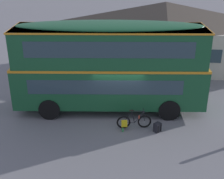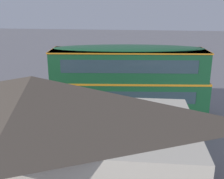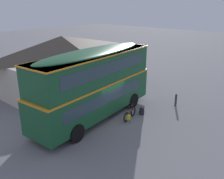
# 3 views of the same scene
# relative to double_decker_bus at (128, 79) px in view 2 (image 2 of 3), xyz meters

# --- Properties ---
(ground_plane) EXTENTS (120.00, 120.00, 0.00)m
(ground_plane) POSITION_rel_double_decker_bus_xyz_m (0.57, -0.52, -2.64)
(ground_plane) COLOR slate
(double_decker_bus) EXTENTS (10.13, 3.46, 4.79)m
(double_decker_bus) POSITION_rel_double_decker_bus_xyz_m (0.00, 0.00, 0.00)
(double_decker_bus) COLOR black
(double_decker_bus) RESTS_ON ground
(touring_bicycle) EXTENTS (1.70, 0.65, 1.01)m
(touring_bicycle) POSITION_rel_double_decker_bus_xyz_m (1.36, -1.97, -2.27)
(touring_bicycle) COLOR black
(touring_bicycle) RESTS_ON ground
(backpack_on_ground) EXTENTS (0.42, 0.42, 0.51)m
(backpack_on_ground) POSITION_rel_double_decker_bus_xyz_m (2.55, -2.15, -2.38)
(backpack_on_ground) COLOR black
(backpack_on_ground) RESTS_ON ground
(water_bottle_green_metal) EXTENTS (0.08, 0.08, 0.24)m
(water_bottle_green_metal) POSITION_rel_double_decker_bus_xyz_m (0.90, -2.35, -2.53)
(water_bottle_green_metal) COLOR green
(water_bottle_green_metal) RESTS_ON ground
(pub_building) EXTENTS (12.81, 6.17, 4.72)m
(pub_building) POSITION_rel_double_decker_bus_xyz_m (3.14, 7.59, -0.23)
(pub_building) COLOR beige
(pub_building) RESTS_ON ground
(kerb_bollard) EXTENTS (0.16, 0.16, 0.97)m
(kerb_bollard) POSITION_rel_double_decker_bus_xyz_m (5.61, -3.20, -2.14)
(kerb_bollard) COLOR #333338
(kerb_bollard) RESTS_ON ground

